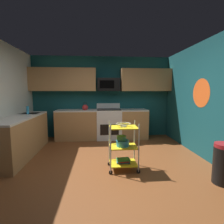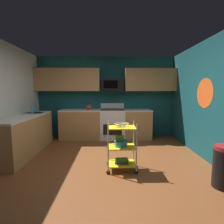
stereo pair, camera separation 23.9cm
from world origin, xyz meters
The scene contains 15 objects.
floor centered at (0.00, 0.00, -0.02)m, with size 4.40×4.80×0.04m, color brown.
wall_back centered at (0.00, 2.43, 1.30)m, with size 4.52×0.06×2.60m, color #14474C.
wall_right centered at (2.23, 0.00, 1.30)m, with size 0.06×4.80×2.60m, color #14474C.
wall_flower_decal centered at (2.20, 0.46, 1.45)m, with size 0.65×0.65×0.00m, color #E5591E.
counter_run centered at (-0.82, 1.52, 0.46)m, with size 3.62×2.72×0.92m.
oven_range centered at (0.21, 2.10, 0.48)m, with size 0.76×0.65×1.10m.
upper_cabinets centered at (-0.05, 2.23, 1.85)m, with size 4.40×0.33×0.70m.
microwave centered at (0.21, 2.21, 1.70)m, with size 0.70×0.39×0.40m.
rolling_cart centered at (0.35, -0.15, 0.45)m, with size 0.58×0.41×0.91m.
fruit_bowl centered at (0.35, -0.15, 0.88)m, with size 0.27×0.27×0.07m.
mixing_bowl_large centered at (0.34, -0.15, 0.52)m, with size 0.25×0.25×0.11m.
mixing_bowl_small centered at (0.31, -0.16, 0.62)m, with size 0.18×0.18×0.08m.
book_stack centered at (0.35, -0.15, 0.17)m, with size 0.26×0.19×0.08m.
kettle centered at (-0.52, 2.10, 1.00)m, with size 0.21×0.18×0.26m.
dish_soap_bottle centered at (-1.89, 1.18, 1.02)m, with size 0.06×0.06×0.20m, color #2D8CBF.
Camera 2 is at (0.13, -3.34, 1.49)m, focal length 27.99 mm.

